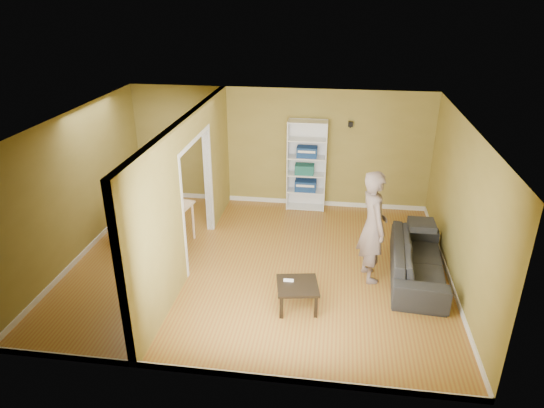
{
  "coord_description": "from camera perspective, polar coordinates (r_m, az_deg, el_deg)",
  "views": [
    {
      "loc": [
        1.25,
        -7.31,
        4.49
      ],
      "look_at": [
        0.2,
        0.2,
        1.1
      ],
      "focal_mm": 32.0,
      "sensor_mm": 36.0,
      "label": 1
    }
  ],
  "objects": [
    {
      "name": "partition",
      "position": [
        8.34,
        -9.76,
        1.24
      ],
      "size": [
        0.22,
        5.5,
        2.6
      ],
      "primitive_type": null,
      "color": "olive",
      "rests_on": "ground"
    },
    {
      "name": "room_shell",
      "position": [
        8.07,
        -1.6,
        0.8
      ],
      "size": [
        6.5,
        6.5,
        6.5
      ],
      "color": "olive",
      "rests_on": "ground"
    },
    {
      "name": "chair_left",
      "position": [
        9.7,
        -17.61,
        -1.65
      ],
      "size": [
        0.55,
        0.55,
        0.93
      ],
      "primitive_type": null,
      "rotation": [
        0.0,
        0.0,
        -1.19
      ],
      "color": "tan",
      "rests_on": "ground"
    },
    {
      "name": "sofa",
      "position": [
        8.47,
        16.87,
        -5.8
      ],
      "size": [
        2.25,
        1.1,
        0.83
      ],
      "primitive_type": "imported",
      "rotation": [
        0.0,
        0.0,
        1.5
      ],
      "color": "black",
      "rests_on": "ground"
    },
    {
      "name": "paper_box_teal",
      "position": [
        10.51,
        3.85,
        4.12
      ],
      "size": [
        0.41,
        0.26,
        0.21
      ],
      "primitive_type": "cube",
      "color": "#0E5458",
      "rests_on": "bookshelf"
    },
    {
      "name": "game_controller",
      "position": [
        7.46,
        1.97,
        -8.95
      ],
      "size": [
        0.15,
        0.04,
        0.03
      ],
      "primitive_type": "cube",
      "color": "white",
      "rests_on": "coffee_table"
    },
    {
      "name": "wall_speaker",
      "position": [
        10.33,
        9.22,
        9.26
      ],
      "size": [
        0.1,
        0.1,
        0.1
      ],
      "primitive_type": "cube",
      "color": "black",
      "rests_on": "room_shell"
    },
    {
      "name": "dining_table",
      "position": [
        9.3,
        -13.61,
        -0.6
      ],
      "size": [
        1.27,
        0.85,
        0.79
      ],
      "rotation": [
        0.0,
        0.0,
        -0.15
      ],
      "color": "#C7B28E",
      "rests_on": "ground"
    },
    {
      "name": "chair_near",
      "position": [
        8.87,
        -14.87,
        -3.46
      ],
      "size": [
        0.54,
        0.54,
        1.02
      ],
      "primitive_type": null,
      "rotation": [
        0.0,
        0.0,
        0.19
      ],
      "color": "tan",
      "rests_on": "ground"
    },
    {
      "name": "paper_box_navy_b",
      "position": [
        10.38,
        4.13,
        6.15
      ],
      "size": [
        0.43,
        0.28,
        0.22
      ],
      "primitive_type": "cube",
      "color": "navy",
      "rests_on": "bookshelf"
    },
    {
      "name": "paper_box_navy_a",
      "position": [
        10.65,
        3.97,
        2.22
      ],
      "size": [
        0.46,
        0.3,
        0.24
      ],
      "primitive_type": "cube",
      "color": "navy",
      "rests_on": "bookshelf"
    },
    {
      "name": "coffee_table",
      "position": [
        7.43,
        3.02,
        -9.84
      ],
      "size": [
        0.61,
        0.61,
        0.41
      ],
      "rotation": [
        0.0,
        0.0,
        0.18
      ],
      "color": "black",
      "rests_on": "ground"
    },
    {
      "name": "chair_far",
      "position": [
        9.85,
        -11.74,
        -0.55
      ],
      "size": [
        0.54,
        0.54,
        0.93
      ],
      "primitive_type": null,
      "rotation": [
        0.0,
        0.0,
        3.45
      ],
      "color": "tan",
      "rests_on": "ground"
    },
    {
      "name": "person",
      "position": [
        7.95,
        11.89,
        -1.54
      ],
      "size": [
        0.96,
        0.84,
        2.24
      ],
      "primitive_type": "imported",
      "rotation": [
        0.0,
        0.0,
        1.85
      ],
      "color": "slate",
      "rests_on": "ground"
    },
    {
      "name": "bookshelf",
      "position": [
        10.53,
        4.12,
        4.61
      ],
      "size": [
        0.83,
        0.36,
        1.98
      ],
      "color": "white",
      "rests_on": "ground"
    }
  ]
}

